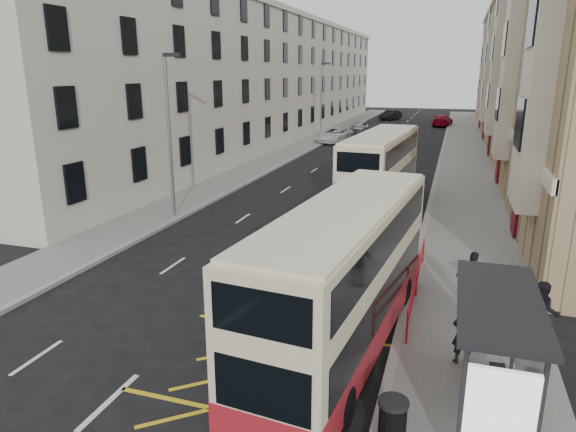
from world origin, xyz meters
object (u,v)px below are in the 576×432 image
(litter_bin, at_px, (392,422))
(pedestrian_mid, at_px, (542,315))
(car_dark, at_px, (391,115))
(bus_shelter, at_px, (505,341))
(double_decker_front, at_px, (345,276))
(double_decker_rear, at_px, (381,170))
(pedestrian_near, at_px, (464,333))
(street_lamp_near, at_px, (170,127))
(street_lamp_far, at_px, (322,98))
(car_silver, at_px, (359,127))
(white_van, at_px, (334,135))
(pedestrian_far, at_px, (472,279))
(car_red, at_px, (443,120))

(litter_bin, bearing_deg, pedestrian_mid, 56.87)
(car_dark, bearing_deg, bus_shelter, -60.58)
(double_decker_front, height_order, litter_bin, double_decker_front)
(bus_shelter, bearing_deg, pedestrian_mid, 71.26)
(litter_bin, height_order, pedestrian_mid, pedestrian_mid)
(double_decker_rear, xyz_separation_m, car_dark, (-6.08, 53.81, -1.33))
(pedestrian_near, bearing_deg, pedestrian_mid, -167.92)
(street_lamp_near, xyz_separation_m, street_lamp_far, (0.00, 30.00, 0.00))
(bus_shelter, xyz_separation_m, car_silver, (-12.52, 52.29, -1.40))
(street_lamp_far, bearing_deg, bus_shelter, -70.88)
(car_silver, xyz_separation_m, car_dark, (1.41, 19.46, 0.02))
(street_lamp_near, distance_m, car_silver, 40.15)
(bus_shelter, distance_m, double_decker_rear, 18.63)
(street_lamp_near, relative_size, car_dark, 1.73)
(street_lamp_far, height_order, pedestrian_near, street_lamp_far)
(street_lamp_far, bearing_deg, street_lamp_near, -90.00)
(pedestrian_mid, bearing_deg, litter_bin, -120.44)
(car_dark, bearing_deg, car_silver, -73.54)
(double_decker_rear, xyz_separation_m, litter_bin, (3.04, -19.15, -1.42))
(bus_shelter, height_order, street_lamp_near, street_lamp_near)
(double_decker_front, relative_size, white_van, 1.82)
(street_lamp_far, height_order, pedestrian_far, street_lamp_far)
(bus_shelter, height_order, litter_bin, bus_shelter)
(pedestrian_near, bearing_deg, car_silver, -100.84)
(street_lamp_far, relative_size, white_van, 1.42)
(pedestrian_near, relative_size, car_silver, 0.38)
(litter_bin, bearing_deg, white_van, 104.50)
(street_lamp_far, relative_size, double_decker_front, 0.78)
(bus_shelter, xyz_separation_m, pedestrian_near, (-0.68, 2.38, -1.16))
(double_decker_rear, bearing_deg, white_van, 112.46)
(litter_bin, height_order, pedestrian_far, pedestrian_far)
(pedestrian_far, distance_m, white_van, 39.78)
(pedestrian_far, height_order, white_van, pedestrian_far)
(car_dark, distance_m, car_red, 10.78)
(white_van, bearing_deg, pedestrian_far, -59.43)
(bus_shelter, bearing_deg, white_van, 107.31)
(pedestrian_near, height_order, car_red, pedestrian_near)
(car_silver, bearing_deg, street_lamp_far, -98.92)
(street_lamp_far, height_order, double_decker_front, street_lamp_far)
(bus_shelter, height_order, pedestrian_mid, bus_shelter)
(car_silver, xyz_separation_m, car_red, (9.38, 12.19, 0.04))
(car_dark, relative_size, car_red, 0.86)
(pedestrian_near, xyz_separation_m, white_van, (-12.87, 41.07, -0.20))
(double_decker_front, xyz_separation_m, litter_bin, (1.77, -3.77, -1.38))
(litter_bin, relative_size, car_silver, 0.23)
(pedestrian_mid, bearing_deg, car_silver, 108.61)
(litter_bin, bearing_deg, double_decker_front, 115.15)
(pedestrian_mid, distance_m, car_red, 60.82)
(pedestrian_near, distance_m, car_silver, 51.30)
(bus_shelter, relative_size, double_decker_front, 0.41)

